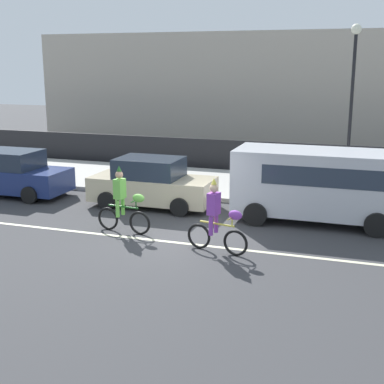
{
  "coord_description": "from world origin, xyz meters",
  "views": [
    {
      "loc": [
        4.69,
        -13.26,
        4.68
      ],
      "look_at": [
        -0.16,
        1.2,
        1.0
      ],
      "focal_mm": 50.0,
      "sensor_mm": 36.0,
      "label": 1
    }
  ],
  "objects": [
    {
      "name": "pedestrian_onlooker",
      "position": [
        1.07,
        5.65,
        1.01
      ],
      "size": [
        0.32,
        0.2,
        1.62
      ],
      "color": "#33333D",
      "rests_on": "sidewalk_curb"
    },
    {
      "name": "fence_line",
      "position": [
        0.0,
        9.4,
        0.7
      ],
      "size": [
        40.0,
        0.08,
        1.4
      ],
      "primitive_type": "cube",
      "color": "black",
      "rests_on": "ground"
    },
    {
      "name": "parked_car_beige",
      "position": [
        -2.11,
        2.78,
        0.78
      ],
      "size": [
        4.1,
        1.92,
        1.64
      ],
      "color": "beige",
      "rests_on": "ground"
    },
    {
      "name": "parade_cyclist_purple",
      "position": [
        1.21,
        -0.86,
        0.84
      ],
      "size": [
        1.7,
        0.55,
        1.92
      ],
      "color": "black",
      "rests_on": "ground"
    },
    {
      "name": "building_backdrop",
      "position": [
        0.49,
        18.0,
        3.14
      ],
      "size": [
        28.0,
        8.0,
        6.28
      ],
      "primitive_type": "cube",
      "color": "#B2A899",
      "rests_on": "ground"
    },
    {
      "name": "sidewalk_curb",
      "position": [
        0.0,
        6.5,
        0.07
      ],
      "size": [
        60.0,
        5.0,
        0.15
      ],
      "primitive_type": "cube",
      "color": "#ADAAA3",
      "rests_on": "ground"
    },
    {
      "name": "parade_cyclist_lime",
      "position": [
        -1.76,
        -0.1,
        0.84
      ],
      "size": [
        1.72,
        0.5,
        1.92
      ],
      "color": "black",
      "rests_on": "ground"
    },
    {
      "name": "parked_car_navy",
      "position": [
        -7.51,
        2.64,
        0.78
      ],
      "size": [
        4.1,
        1.92,
        1.64
      ],
      "color": "navy",
      "rests_on": "ground"
    },
    {
      "name": "road_centre_line",
      "position": [
        0.0,
        -0.5,
        0.0
      ],
      "size": [
        36.0,
        0.14,
        0.01
      ],
      "primitive_type": "cube",
      "color": "beige",
      "rests_on": "ground"
    },
    {
      "name": "street_lamp_post",
      "position": [
        3.96,
        6.71,
        3.99
      ],
      "size": [
        0.36,
        0.36,
        5.86
      ],
      "color": "black",
      "rests_on": "sidewalk_curb"
    },
    {
      "name": "ground_plane",
      "position": [
        0.0,
        0.0,
        0.0
      ],
      "size": [
        80.0,
        80.0,
        0.0
      ],
      "primitive_type": "plane",
      "color": "#38383A"
    },
    {
      "name": "parked_van_silver",
      "position": [
        3.42,
        2.7,
        1.28
      ],
      "size": [
        5.0,
        2.22,
        2.18
      ],
      "color": "silver",
      "rests_on": "ground"
    }
  ]
}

